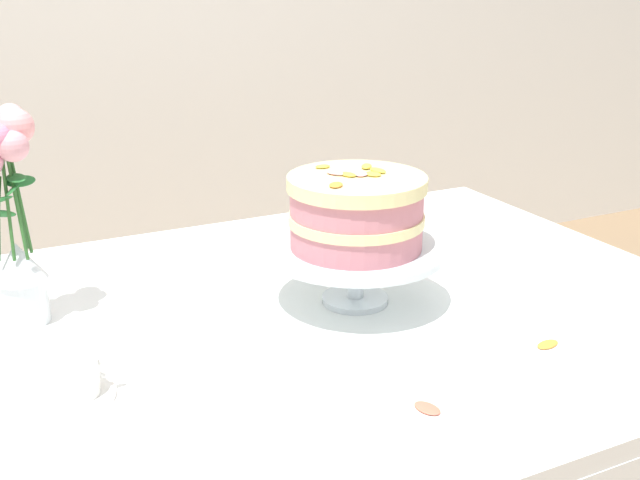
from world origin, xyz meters
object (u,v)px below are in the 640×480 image
at_px(cake_stand, 356,257).
at_px(layer_cake, 356,211).
at_px(dining_table, 303,370).
at_px(teacup, 71,381).
at_px(flower_vase, 12,223).

bearing_deg(cake_stand, layer_cake, 81.12).
height_order(dining_table, cake_stand, cake_stand).
bearing_deg(cake_stand, teacup, -167.96).
height_order(dining_table, teacup, teacup).
height_order(layer_cake, flower_vase, flower_vase).
xyz_separation_m(dining_table, cake_stand, (0.10, 0.02, 0.17)).
height_order(dining_table, layer_cake, layer_cake).
bearing_deg(flower_vase, teacup, -84.71).
relative_size(dining_table, layer_cake, 6.30).
relative_size(cake_stand, flower_vase, 0.86).
bearing_deg(teacup, cake_stand, 12.04).
bearing_deg(dining_table, teacup, -167.28).
distance_m(layer_cake, teacup, 0.50).
relative_size(layer_cake, teacup, 1.89).
bearing_deg(flower_vase, layer_cake, -18.81).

